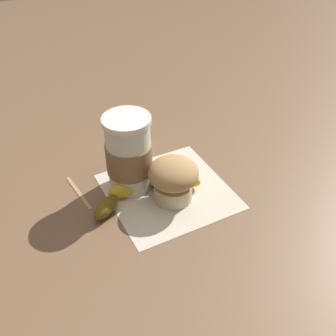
{
  "coord_description": "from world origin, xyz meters",
  "views": [
    {
      "loc": [
        -0.26,
        -0.51,
        0.51
      ],
      "look_at": [
        0.0,
        0.0,
        0.06
      ],
      "focal_mm": 42.0,
      "sensor_mm": 36.0,
      "label": 1
    }
  ],
  "objects": [
    {
      "name": "ground_plane",
      "position": [
        0.0,
        0.0,
        0.0
      ],
      "size": [
        3.0,
        3.0,
        0.0
      ],
      "primitive_type": "plane",
      "color": "brown"
    },
    {
      "name": "paper_napkin",
      "position": [
        0.0,
        0.0,
        0.0
      ],
      "size": [
        0.23,
        0.23,
        0.0
      ],
      "primitive_type": "cube",
      "rotation": [
        0.0,
        0.0,
        0.01
      ],
      "color": "beige",
      "rests_on": "ground_plane"
    },
    {
      "name": "coffee_cup",
      "position": [
        -0.06,
        0.05,
        0.07
      ],
      "size": [
        0.09,
        0.09,
        0.15
      ],
      "color": "silver",
      "rests_on": "paper_napkin"
    },
    {
      "name": "muffin",
      "position": [
        -0.0,
        -0.02,
        0.05
      ],
      "size": [
        0.09,
        0.09,
        0.08
      ],
      "color": "beige",
      "rests_on": "paper_napkin"
    },
    {
      "name": "banana",
      "position": [
        -0.05,
        0.02,
        0.02
      ],
      "size": [
        0.23,
        0.09,
        0.03
      ],
      "color": "gold",
      "rests_on": "paper_napkin"
    },
    {
      "name": "wooden_stirrer",
      "position": [
        -0.16,
        0.07,
        0.0
      ],
      "size": [
        0.02,
        0.11,
        0.0
      ],
      "primitive_type": "cube",
      "rotation": [
        0.0,
        0.0,
        4.84
      ],
      "color": "tan",
      "rests_on": "ground_plane"
    }
  ]
}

